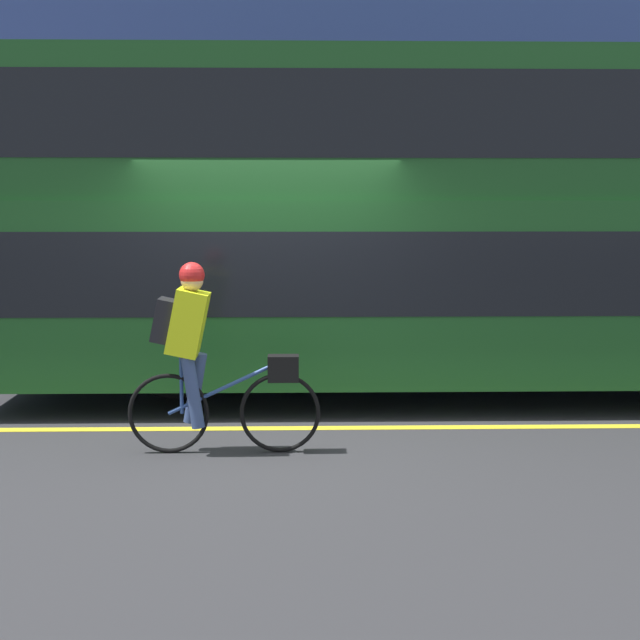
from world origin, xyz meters
TOP-DOWN VIEW (x-y plane):
  - ground_plane at (0.00, 0.00)m, footprint 80.00×80.00m
  - road_center_line at (0.00, 0.14)m, footprint 50.00×0.14m
  - sidewalk_curb at (0.00, 5.02)m, footprint 60.00×1.98m
  - building_facade at (0.00, 6.16)m, footprint 60.00×0.30m
  - bus at (2.04, 1.58)m, footprint 10.01×2.44m
  - cyclist_on_bike at (-0.51, -0.65)m, footprint 1.62×0.32m

SIDE VIEW (x-z plane):
  - ground_plane at x=0.00m, z-range 0.00..0.00m
  - road_center_line at x=0.00m, z-range 0.00..0.01m
  - sidewalk_curb at x=0.00m, z-range 0.00..0.13m
  - cyclist_on_bike at x=-0.51m, z-range 0.06..1.68m
  - bus at x=2.04m, z-range 0.20..3.78m
  - building_facade at x=0.00m, z-range 0.00..9.04m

